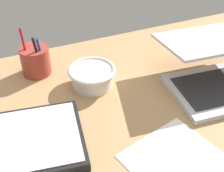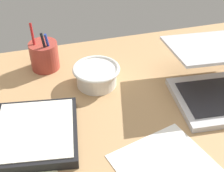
% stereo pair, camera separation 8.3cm
% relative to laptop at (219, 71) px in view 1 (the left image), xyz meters
% --- Properties ---
extents(desk_top, '(1.40, 1.00, 0.02)m').
position_rel_laptop_xyz_m(desk_top, '(-0.32, -0.10, -0.06)').
color(desk_top, tan).
rests_on(desk_top, ground).
extents(laptop, '(0.33, 0.33, 0.14)m').
position_rel_laptop_xyz_m(laptop, '(0.00, 0.00, 0.00)').
color(laptop, '#B7B7BC').
rests_on(laptop, desk_top).
extents(bowl, '(0.14, 0.14, 0.06)m').
position_rel_laptop_xyz_m(bowl, '(-0.35, 0.14, -0.02)').
color(bowl, silver).
rests_on(bowl, desk_top).
extents(pen_cup, '(0.09, 0.09, 0.15)m').
position_rel_laptop_xyz_m(pen_cup, '(-0.49, 0.27, -0.00)').
color(pen_cup, '#9E382D').
rests_on(pen_cup, desk_top).
extents(paper_sheet_front, '(0.27, 0.32, 0.00)m').
position_rel_laptop_xyz_m(paper_sheet_front, '(-0.26, -0.24, -0.05)').
color(paper_sheet_front, white).
rests_on(paper_sheet_front, desk_top).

